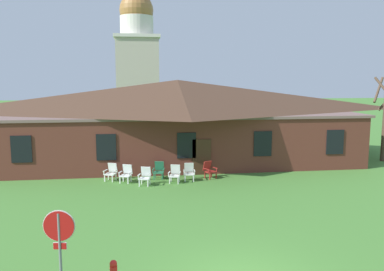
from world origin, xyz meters
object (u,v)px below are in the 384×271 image
at_px(lawn_chair_right_end, 175,173).
at_px(lawn_chair_left_end, 145,176).
at_px(lawn_chair_by_porch, 111,172).
at_px(stop_sign, 59,238).
at_px(lawn_chair_far_side, 189,171).
at_px(lawn_chair_near_door, 126,173).
at_px(lawn_chair_middle, 159,170).
at_px(lawn_chair_under_eave, 209,169).

bearing_deg(lawn_chair_right_end, lawn_chair_left_end, -168.47).
bearing_deg(lawn_chair_right_end, lawn_chair_by_porch, 165.47).
distance_m(lawn_chair_by_porch, lawn_chair_left_end, 2.20).
bearing_deg(stop_sign, lawn_chair_far_side, 67.80).
relative_size(lawn_chair_by_porch, lawn_chair_near_door, 1.00).
height_order(stop_sign, lawn_chair_far_side, stop_sign).
height_order(stop_sign, lawn_chair_left_end, stop_sign).
height_order(stop_sign, lawn_chair_middle, stop_sign).
relative_size(lawn_chair_left_end, lawn_chair_under_eave, 1.00).
relative_size(lawn_chair_near_door, lawn_chair_under_eave, 1.00).
bearing_deg(lawn_chair_by_porch, stop_sign, -92.23).
xyz_separation_m(lawn_chair_by_porch, lawn_chair_under_eave, (5.46, -0.20, 0.00)).
distance_m(lawn_chair_middle, lawn_chair_under_eave, 2.84).
xyz_separation_m(lawn_chair_left_end, lawn_chair_under_eave, (3.62, 1.02, 0.00)).
xyz_separation_m(lawn_chair_by_porch, lawn_chair_far_side, (4.26, -0.55, 0.00)).
distance_m(lawn_chair_left_end, lawn_chair_far_side, 2.52).
distance_m(stop_sign, lawn_chair_left_end, 11.25).
height_order(lawn_chair_middle, lawn_chair_right_end, same).
distance_m(lawn_chair_left_end, lawn_chair_right_end, 1.64).
bearing_deg(lawn_chair_left_end, lawn_chair_near_door, 143.99).
xyz_separation_m(lawn_chair_middle, lawn_chair_right_end, (0.81, -0.97, 0.00)).
relative_size(stop_sign, lawn_chair_right_end, 2.49).
relative_size(lawn_chair_middle, lawn_chair_under_eave, 1.00).
xyz_separation_m(stop_sign, lawn_chair_far_side, (4.74, 11.61, -1.18)).
xyz_separation_m(lawn_chair_near_door, lawn_chair_left_end, (1.00, -0.73, 0.00)).
distance_m(lawn_chair_near_door, lawn_chair_far_side, 3.43).
height_order(lawn_chair_near_door, lawn_chair_under_eave, same).
relative_size(lawn_chair_right_end, lawn_chair_far_side, 1.00).
bearing_deg(lawn_chair_near_door, stop_sign, -96.41).
xyz_separation_m(lawn_chair_near_door, lawn_chair_right_end, (2.61, -0.40, 0.00)).
bearing_deg(lawn_chair_by_porch, lawn_chair_far_side, -7.39).
bearing_deg(lawn_chair_middle, lawn_chair_under_eave, -5.66).
height_order(lawn_chair_by_porch, lawn_chair_right_end, same).
bearing_deg(lawn_chair_left_end, lawn_chair_by_porch, 146.39).
xyz_separation_m(lawn_chair_near_door, lawn_chair_middle, (1.80, 0.57, 0.00)).
relative_size(lawn_chair_near_door, lawn_chair_left_end, 1.00).
xyz_separation_m(lawn_chair_middle, lawn_chair_far_side, (1.63, -0.63, 0.00)).
height_order(lawn_chair_by_porch, lawn_chair_middle, same).
xyz_separation_m(lawn_chair_left_end, lawn_chair_right_end, (1.61, 0.33, 0.00)).
xyz_separation_m(stop_sign, lawn_chair_right_end, (3.92, 11.27, -1.18)).
height_order(lawn_chair_near_door, lawn_chair_right_end, same).
height_order(lawn_chair_middle, lawn_chair_under_eave, same).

